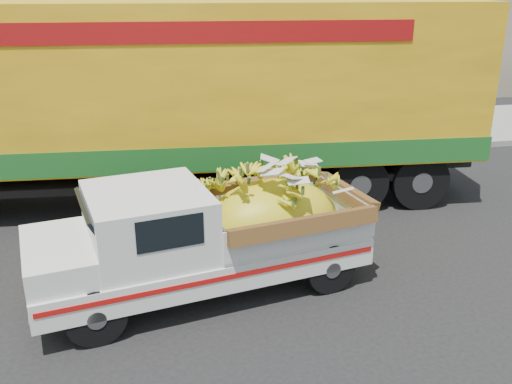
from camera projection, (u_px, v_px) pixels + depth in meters
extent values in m
plane|color=black|center=(103.00, 273.00, 8.59)|extent=(100.00, 100.00, 0.00)
cube|color=gray|center=(116.00, 164.00, 13.44)|extent=(60.00, 0.25, 0.15)
cube|color=gray|center=(119.00, 141.00, 15.38)|extent=(60.00, 4.00, 0.14)
cube|color=gray|center=(471.00, 10.00, 23.16)|extent=(14.00, 6.00, 6.00)
cylinder|color=black|center=(96.00, 316.00, 6.81)|extent=(0.77, 0.36, 0.74)
cylinder|color=black|center=(81.00, 265.00, 8.04)|extent=(0.77, 0.36, 0.74)
cylinder|color=black|center=(329.00, 267.00, 7.98)|extent=(0.77, 0.36, 0.74)
cylinder|color=black|center=(286.00, 229.00, 9.20)|extent=(0.77, 0.36, 0.74)
cube|color=silver|center=(201.00, 256.00, 7.93)|extent=(4.80, 2.56, 0.38)
cube|color=#A50F0C|center=(221.00, 279.00, 7.19)|extent=(4.37, 0.94, 0.07)
cube|color=silver|center=(31.00, 295.00, 7.15)|extent=(0.43, 1.60, 0.14)
cube|color=silver|center=(58.00, 256.00, 7.13)|extent=(1.13, 1.69, 0.35)
cube|color=silver|center=(148.00, 222.00, 7.46)|extent=(1.80, 1.86, 0.87)
cube|color=black|center=(170.00, 233.00, 6.75)|extent=(0.81, 0.18, 0.41)
cube|color=silver|center=(277.00, 215.00, 8.20)|extent=(2.53, 2.08, 0.49)
ellipsoid|color=gold|center=(271.00, 222.00, 8.20)|extent=(2.25, 1.71, 1.24)
cylinder|color=black|center=(419.00, 180.00, 10.88)|extent=(1.12, 0.38, 1.10)
cylinder|color=black|center=(384.00, 151.00, 12.74)|extent=(1.12, 0.38, 1.10)
cylinder|color=black|center=(358.00, 183.00, 10.74)|extent=(1.12, 0.38, 1.10)
cylinder|color=black|center=(331.00, 153.00, 12.59)|extent=(1.12, 0.38, 1.10)
cube|color=black|center=(171.00, 163.00, 11.15)|extent=(12.04, 1.67, 0.36)
cube|color=gold|center=(166.00, 81.00, 10.59)|extent=(11.88, 3.15, 2.84)
cube|color=#19581E|center=(170.00, 142.00, 11.00)|extent=(11.94, 3.18, 0.45)
cube|color=maroon|center=(162.00, 33.00, 9.09)|extent=(8.39, 0.49, 0.35)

